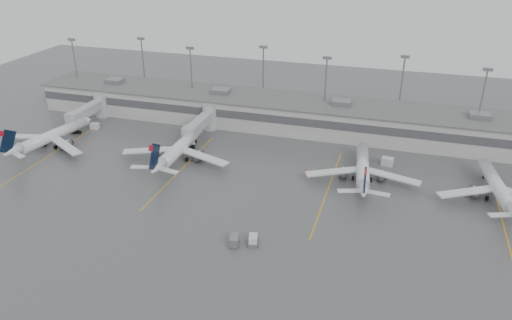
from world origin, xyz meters
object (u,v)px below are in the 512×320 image
(jet_far_left, at_px, (50,136))
(jet_far_right, at_px, (499,188))
(jet_mid_right, at_px, (363,168))
(baggage_tug, at_px, (253,241))
(jet_mid_left, at_px, (179,148))

(jet_far_left, xyz_separation_m, jet_far_right, (107.72, 4.08, -0.06))
(jet_mid_right, bearing_deg, baggage_tug, -123.91)
(jet_mid_left, distance_m, jet_mid_right, 44.38)
(jet_far_left, relative_size, jet_mid_left, 0.94)
(jet_mid_right, xyz_separation_m, baggage_tug, (-16.20, -31.29, -2.20))
(baggage_tug, bearing_deg, jet_mid_left, 120.64)
(jet_mid_right, distance_m, jet_far_right, 28.14)
(jet_far_left, bearing_deg, jet_mid_right, 13.73)
(jet_far_left, distance_m, baggage_tug, 68.67)
(jet_mid_left, distance_m, baggage_tug, 40.46)
(jet_mid_left, xyz_separation_m, jet_mid_right, (44.32, 2.31, -0.22))
(jet_mid_left, height_order, jet_far_right, jet_mid_left)
(jet_far_right, bearing_deg, jet_mid_right, 169.54)
(jet_far_left, distance_m, jet_far_right, 107.80)
(baggage_tug, bearing_deg, jet_mid_right, 49.13)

